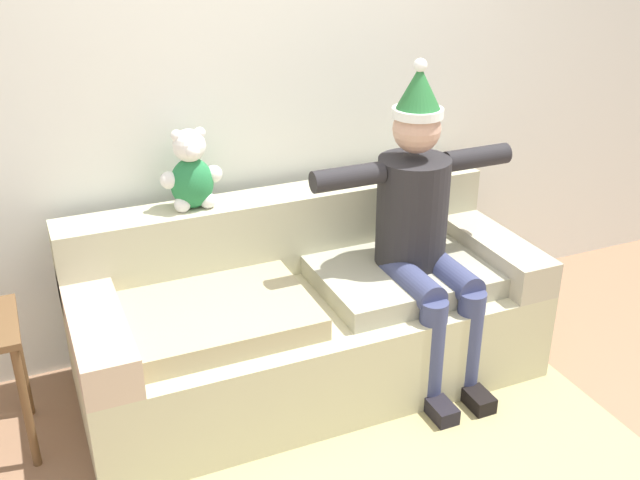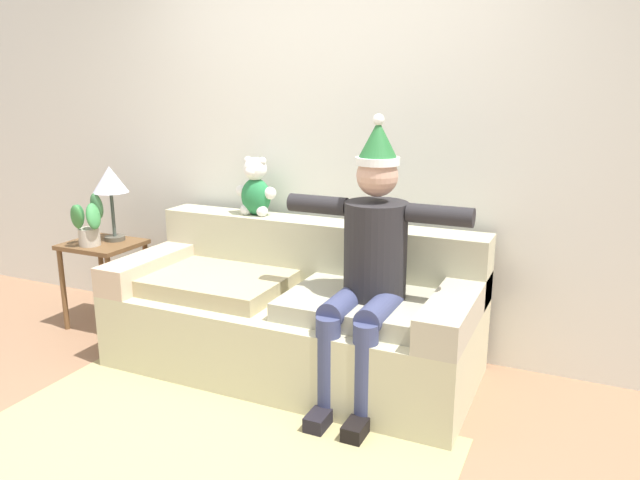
{
  "view_description": "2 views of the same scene",
  "coord_description": "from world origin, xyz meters",
  "px_view_note": "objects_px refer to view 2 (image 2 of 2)",
  "views": [
    {
      "loc": [
        -1.16,
        -1.85,
        2.17
      ],
      "look_at": [
        0.03,
        0.88,
        0.77
      ],
      "focal_mm": 41.55,
      "sensor_mm": 36.0,
      "label": 1
    },
    {
      "loc": [
        1.55,
        -2.04,
        1.66
      ],
      "look_at": [
        0.21,
        0.9,
        0.84
      ],
      "focal_mm": 33.9,
      "sensor_mm": 36.0,
      "label": 2
    }
  ],
  "objects_px": {
    "person_seated": "(369,260)",
    "teddy_bear": "(256,189)",
    "couch": "(295,313)",
    "potted_plant": "(87,222)",
    "table_lamp": "(110,183)",
    "side_table": "(104,258)"
  },
  "relations": [
    {
      "from": "couch",
      "to": "person_seated",
      "type": "height_order",
      "value": "person_seated"
    },
    {
      "from": "table_lamp",
      "to": "side_table",
      "type": "bearing_deg",
      "value": -113.67
    },
    {
      "from": "couch",
      "to": "teddy_bear",
      "type": "distance_m",
      "value": 0.86
    },
    {
      "from": "couch",
      "to": "potted_plant",
      "type": "relative_size",
      "value": 6.09
    },
    {
      "from": "potted_plant",
      "to": "couch",
      "type": "bearing_deg",
      "value": 3.21
    },
    {
      "from": "couch",
      "to": "teddy_bear",
      "type": "relative_size",
      "value": 5.65
    },
    {
      "from": "side_table",
      "to": "potted_plant",
      "type": "height_order",
      "value": "potted_plant"
    },
    {
      "from": "potted_plant",
      "to": "teddy_bear",
      "type": "bearing_deg",
      "value": 19.32
    },
    {
      "from": "table_lamp",
      "to": "person_seated",
      "type": "bearing_deg",
      "value": -7.51
    },
    {
      "from": "side_table",
      "to": "table_lamp",
      "type": "xyz_separation_m",
      "value": [
        0.04,
        0.09,
        0.52
      ]
    },
    {
      "from": "potted_plant",
      "to": "table_lamp",
      "type": "bearing_deg",
      "value": 72.58
    },
    {
      "from": "couch",
      "to": "person_seated",
      "type": "bearing_deg",
      "value": -17.59
    },
    {
      "from": "couch",
      "to": "table_lamp",
      "type": "xyz_separation_m",
      "value": [
        -1.47,
        0.1,
        0.68
      ]
    },
    {
      "from": "teddy_bear",
      "to": "couch",
      "type": "bearing_deg",
      "value": -34.55
    },
    {
      "from": "couch",
      "to": "side_table",
      "type": "relative_size",
      "value": 3.54
    },
    {
      "from": "person_seated",
      "to": "table_lamp",
      "type": "distance_m",
      "value": 2.02
    },
    {
      "from": "couch",
      "to": "teddy_bear",
      "type": "xyz_separation_m",
      "value": [
        -0.43,
        0.3,
        0.68
      ]
    },
    {
      "from": "person_seated",
      "to": "side_table",
      "type": "xyz_separation_m",
      "value": [
        -2.03,
        0.18,
        -0.28
      ]
    },
    {
      "from": "person_seated",
      "to": "teddy_bear",
      "type": "distance_m",
      "value": 1.09
    },
    {
      "from": "couch",
      "to": "table_lamp",
      "type": "relative_size",
      "value": 4.14
    },
    {
      "from": "couch",
      "to": "side_table",
      "type": "distance_m",
      "value": 1.51
    },
    {
      "from": "person_seated",
      "to": "table_lamp",
      "type": "height_order",
      "value": "person_seated"
    }
  ]
}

